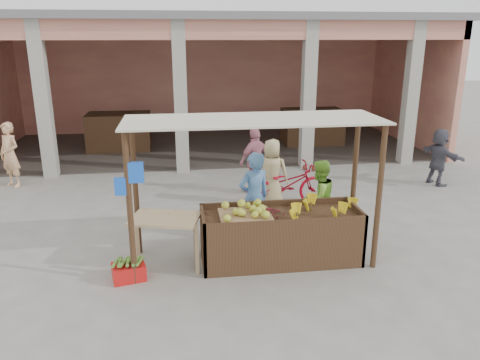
{
  "coord_description": "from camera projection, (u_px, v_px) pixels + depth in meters",
  "views": [
    {
      "loc": [
        -1.13,
        -6.96,
        3.61
      ],
      "look_at": [
        -0.01,
        1.2,
        1.06
      ],
      "focal_mm": 35.0,
      "sensor_mm": 36.0,
      "label": 1
    }
  ],
  "objects": [
    {
      "name": "berry_heap",
      "position": [
        270.0,
        211.0,
        7.59
      ],
      "size": [
        0.48,
        0.39,
        0.15
      ],
      "primitive_type": "ellipsoid",
      "color": "maroon",
      "rests_on": "fruit_stall"
    },
    {
      "name": "stall_awning",
      "position": [
        250.0,
        145.0,
        7.27
      ],
      "size": [
        4.09,
        1.35,
        2.39
      ],
      "color": "#4C311E",
      "rests_on": "ground"
    },
    {
      "name": "market_building",
      "position": [
        210.0,
        64.0,
        15.46
      ],
      "size": [
        14.4,
        6.4,
        4.2
      ],
      "color": "#E39977",
      "rests_on": "ground"
    },
    {
      "name": "red_crate",
      "position": [
        129.0,
        272.0,
        7.19
      ],
      "size": [
        0.56,
        0.45,
        0.25
      ],
      "primitive_type": "cube",
      "rotation": [
        0.0,
        0.0,
        0.23
      ],
      "color": "red",
      "rests_on": "ground"
    },
    {
      "name": "shopper_e",
      "position": [
        10.0,
        153.0,
        11.48
      ],
      "size": [
        0.78,
        0.74,
        1.68
      ],
      "primitive_type": "imported",
      "rotation": [
        0.0,
        0.0,
        -0.59
      ],
      "color": "#E3AC7A",
      "rests_on": "ground"
    },
    {
      "name": "vendor_green",
      "position": [
        319.0,
        197.0,
        8.6
      ],
      "size": [
        0.85,
        0.73,
        1.54
      ],
      "primitive_type": "imported",
      "rotation": [
        0.0,
        0.0,
        3.63
      ],
      "color": "#8DD541",
      "rests_on": "ground"
    },
    {
      "name": "produce_sacks",
      "position": [
        316.0,
        159.0,
        13.02
      ],
      "size": [
        1.03,
        0.77,
        0.63
      ],
      "color": "maroon",
      "rests_on": "ground"
    },
    {
      "name": "shopper_b",
      "position": [
        255.0,
        159.0,
        11.02
      ],
      "size": [
        1.11,
        0.94,
        1.67
      ],
      "primitive_type": "imported",
      "rotation": [
        0.0,
        0.0,
        3.67
      ],
      "color": "#D08092",
      "rests_on": "ground"
    },
    {
      "name": "ground",
      "position": [
        250.0,
        261.0,
        7.8
      ],
      "size": [
        60.0,
        60.0,
        0.0
      ],
      "primitive_type": "plane",
      "color": "slate",
      "rests_on": "ground"
    },
    {
      "name": "melon_tray",
      "position": [
        245.0,
        212.0,
        7.48
      ],
      "size": [
        0.83,
        0.72,
        0.22
      ],
      "color": "#A27A53",
      "rests_on": "fruit_stall"
    },
    {
      "name": "vendor_blue",
      "position": [
        254.0,
        194.0,
        8.35
      ],
      "size": [
        0.8,
        0.69,
        1.78
      ],
      "primitive_type": "imported",
      "rotation": [
        0.0,
        0.0,
        3.49
      ],
      "color": "#5287C6",
      "rests_on": "ground"
    },
    {
      "name": "shopper_d",
      "position": [
        439.0,
        155.0,
        11.65
      ],
      "size": [
        0.9,
        1.49,
        1.5
      ],
      "primitive_type": "imported",
      "rotation": [
        0.0,
        0.0,
        1.82
      ],
      "color": "#4C4C58",
      "rests_on": "ground"
    },
    {
      "name": "plantain_bundle",
      "position": [
        128.0,
        262.0,
        7.14
      ],
      "size": [
        0.4,
        0.28,
        0.08
      ],
      "primitive_type": null,
      "color": "#588731",
      "rests_on": "red_crate"
    },
    {
      "name": "banana_heap",
      "position": [
        323.0,
        208.0,
        7.65
      ],
      "size": [
        1.2,
        0.65,
        0.22
      ],
      "primitive_type": null,
      "color": "yellow",
      "rests_on": "fruit_stall"
    },
    {
      "name": "papaya_pile",
      "position": [
        165.0,
        211.0,
        7.36
      ],
      "size": [
        0.78,
        0.45,
        0.22
      ],
      "primitive_type": null,
      "color": "#4C832A",
      "rests_on": "side_table"
    },
    {
      "name": "motorcycle",
      "position": [
        287.0,
        184.0,
        10.28
      ],
      "size": [
        0.9,
        1.96,
        0.98
      ],
      "primitive_type": "imported",
      "rotation": [
        0.0,
        0.0,
        1.71
      ],
      "color": "#A5081B",
      "rests_on": "ground"
    },
    {
      "name": "fruit_stall",
      "position": [
        280.0,
        238.0,
        7.75
      ],
      "size": [
        2.6,
        0.95,
        0.8
      ],
      "primitive_type": "cube",
      "color": "#4C311E",
      "rests_on": "ground"
    },
    {
      "name": "shopper_c",
      "position": [
        272.0,
        169.0,
        10.17
      ],
      "size": [
        0.93,
        0.77,
        1.65
      ],
      "primitive_type": "imported",
      "rotation": [
        0.0,
        0.0,
        2.78
      ],
      "color": "tan",
      "rests_on": "ground"
    },
    {
      "name": "side_table",
      "position": [
        165.0,
        226.0,
        7.43
      ],
      "size": [
        1.21,
        0.96,
        0.86
      ],
      "rotation": [
        0.0,
        0.0,
        -0.26
      ],
      "color": "tan",
      "rests_on": "ground"
    }
  ]
}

